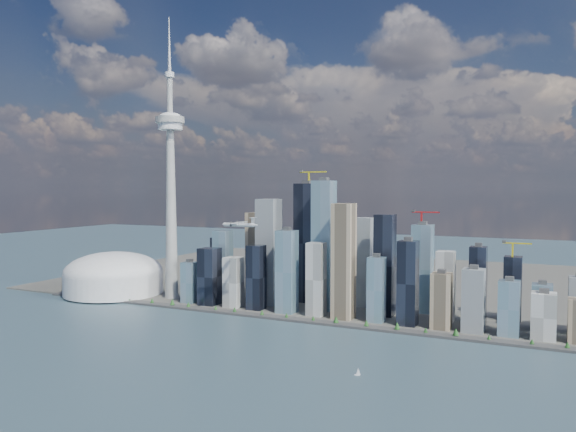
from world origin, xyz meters
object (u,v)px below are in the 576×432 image
at_px(needle_tower, 171,181).
at_px(dome_stadium, 114,276).
at_px(airplane, 239,224).
at_px(sailboat_west, 358,373).

height_order(needle_tower, dome_stadium, needle_tower).
relative_size(dome_stadium, airplane, 3.03).
relative_size(needle_tower, airplane, 8.33).
xyz_separation_m(airplane, sailboat_west, (261.23, -173.85, -159.05)).
bearing_deg(sailboat_west, airplane, 135.13).
bearing_deg(airplane, sailboat_west, -36.47).
xyz_separation_m(needle_tower, airplane, (214.26, -102.31, -73.49)).
relative_size(dome_stadium, sailboat_west, 19.46).
xyz_separation_m(needle_tower, dome_stadium, (-140.00, -10.00, -196.40)).
bearing_deg(airplane, needle_tower, 151.65).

